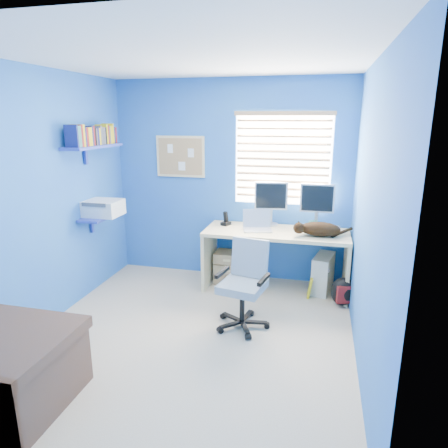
% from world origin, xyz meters
% --- Properties ---
extents(floor, '(3.00, 3.20, 0.00)m').
position_xyz_m(floor, '(0.00, 0.00, 0.00)').
color(floor, beige).
rests_on(floor, ground).
extents(ceiling, '(3.00, 3.20, 0.00)m').
position_xyz_m(ceiling, '(0.00, 0.00, 2.50)').
color(ceiling, white).
rests_on(ceiling, wall_back).
extents(wall_back, '(3.00, 0.01, 2.50)m').
position_xyz_m(wall_back, '(0.00, 1.60, 1.25)').
color(wall_back, blue).
rests_on(wall_back, ground).
extents(wall_front, '(3.00, 0.01, 2.50)m').
position_xyz_m(wall_front, '(0.00, -1.60, 1.25)').
color(wall_front, blue).
rests_on(wall_front, ground).
extents(wall_left, '(0.01, 3.20, 2.50)m').
position_xyz_m(wall_left, '(-1.50, 0.00, 1.25)').
color(wall_left, blue).
rests_on(wall_left, ground).
extents(wall_right, '(0.01, 3.20, 2.50)m').
position_xyz_m(wall_right, '(1.50, 0.00, 1.25)').
color(wall_right, blue).
rests_on(wall_right, ground).
extents(desk, '(1.68, 0.65, 0.74)m').
position_xyz_m(desk, '(0.64, 1.26, 0.37)').
color(desk, '#D9BA7F').
rests_on(desk, floor).
extents(laptop, '(0.39, 0.34, 0.22)m').
position_xyz_m(laptop, '(0.42, 1.23, 0.85)').
color(laptop, silver).
rests_on(laptop, desk).
extents(monitor_left, '(0.41, 0.18, 0.54)m').
position_xyz_m(monitor_left, '(0.54, 1.51, 1.01)').
color(monitor_left, silver).
rests_on(monitor_left, desk).
extents(monitor_right, '(0.40, 0.12, 0.54)m').
position_xyz_m(monitor_right, '(1.08, 1.49, 1.01)').
color(monitor_right, silver).
rests_on(monitor_right, desk).
extents(phone, '(0.13, 0.14, 0.17)m').
position_xyz_m(phone, '(-0.00, 1.37, 0.82)').
color(phone, black).
rests_on(phone, desk).
extents(mug, '(0.10, 0.09, 0.10)m').
position_xyz_m(mug, '(1.05, 1.43, 0.79)').
color(mug, '#2E7E73').
rests_on(mug, desk).
extents(cd_spindle, '(0.13, 0.13, 0.07)m').
position_xyz_m(cd_spindle, '(1.30, 1.37, 0.78)').
color(cd_spindle, silver).
rests_on(cd_spindle, desk).
extents(cat, '(0.50, 0.34, 0.16)m').
position_xyz_m(cat, '(1.14, 1.16, 0.82)').
color(cat, black).
rests_on(cat, desk).
extents(tower_pc, '(0.28, 0.47, 0.45)m').
position_xyz_m(tower_pc, '(1.20, 1.34, 0.23)').
color(tower_pc, beige).
rests_on(tower_pc, floor).
extents(drawer_boxes, '(0.35, 0.28, 0.41)m').
position_xyz_m(drawer_boxes, '(0.05, 1.34, 0.20)').
color(drawer_boxes, tan).
rests_on(drawer_boxes, floor).
extents(yellow_book, '(0.03, 0.17, 0.24)m').
position_xyz_m(yellow_book, '(1.06, 1.14, 0.12)').
color(yellow_book, yellow).
rests_on(yellow_book, floor).
extents(backpack, '(0.33, 0.29, 0.33)m').
position_xyz_m(backpack, '(1.43, 1.00, 0.16)').
color(backpack, black).
rests_on(backpack, floor).
extents(office_chair, '(0.59, 0.59, 0.86)m').
position_xyz_m(office_chair, '(0.44, 0.31, 0.32)').
color(office_chair, black).
rests_on(office_chair, floor).
extents(window_blinds, '(1.15, 0.05, 1.10)m').
position_xyz_m(window_blinds, '(0.65, 1.57, 1.55)').
color(window_blinds, white).
rests_on(window_blinds, ground).
extents(corkboard, '(0.64, 0.02, 0.52)m').
position_xyz_m(corkboard, '(-0.65, 1.58, 1.55)').
color(corkboard, '#D9BA7F').
rests_on(corkboard, ground).
extents(wall_shelves, '(0.42, 0.90, 1.05)m').
position_xyz_m(wall_shelves, '(-1.35, 0.75, 1.43)').
color(wall_shelves, '#2E3FA8').
rests_on(wall_shelves, ground).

